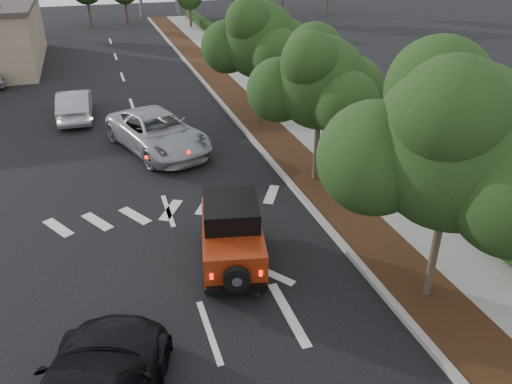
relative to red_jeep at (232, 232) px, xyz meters
name	(u,v)px	position (x,y,z in m)	size (l,w,h in m)	color
ground	(209,332)	(-1.30, -2.62, -0.95)	(120.00, 120.00, 0.00)	black
curb	(246,132)	(3.30, 9.38, -0.87)	(0.20, 70.00, 0.15)	#9E9B93
planting_strip	(266,130)	(4.30, 9.38, -0.89)	(1.80, 70.00, 0.12)	black
sidewalk	(304,126)	(6.20, 9.38, -0.89)	(2.00, 70.00, 0.12)	gray
hedge	(331,116)	(7.60, 9.38, -0.55)	(0.80, 70.00, 0.80)	black
transmission_tower	(160,17)	(4.70, 45.38, -0.95)	(7.00, 4.00, 28.00)	slate
street_tree_near	(425,297)	(4.30, -3.12, -0.95)	(3.80, 3.80, 5.92)	black
street_tree_mid	(314,181)	(4.30, 3.88, -0.95)	(3.20, 3.20, 5.32)	black
street_tree_far	(260,124)	(4.30, 10.38, -0.95)	(3.40, 3.40, 5.62)	black
light_pole_a	(16,77)	(-7.80, 23.38, -0.95)	(2.00, 0.22, 9.00)	slate
light_pole_b	(16,42)	(-8.80, 35.38, -0.95)	(2.00, 0.22, 9.00)	slate
red_jeep	(232,232)	(0.00, 0.00, 0.00)	(2.26, 3.80, 1.86)	black
silver_suv_ahead	(158,132)	(-0.80, 8.71, -0.15)	(2.65, 5.75, 1.60)	#A0A3A8
silver_sedan_oncoming	(75,105)	(-4.13, 14.03, -0.24)	(1.51, 4.32, 1.42)	#9FA0A6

